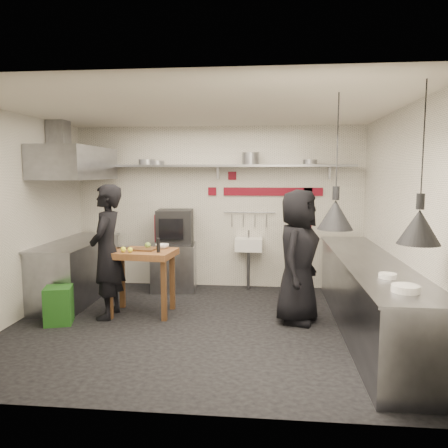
# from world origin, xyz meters

# --- Properties ---
(floor) EXTENTS (5.00, 5.00, 0.00)m
(floor) POSITION_xyz_m (0.00, 0.00, 0.00)
(floor) COLOR black
(floor) RESTS_ON ground
(ceiling) EXTENTS (5.00, 5.00, 0.00)m
(ceiling) POSITION_xyz_m (0.00, 0.00, 2.80)
(ceiling) COLOR silver
(ceiling) RESTS_ON floor
(wall_back) EXTENTS (5.00, 0.04, 2.80)m
(wall_back) POSITION_xyz_m (0.00, 2.10, 1.40)
(wall_back) COLOR beige
(wall_back) RESTS_ON floor
(wall_front) EXTENTS (5.00, 0.04, 2.80)m
(wall_front) POSITION_xyz_m (0.00, -2.10, 1.40)
(wall_front) COLOR beige
(wall_front) RESTS_ON floor
(wall_left) EXTENTS (0.04, 4.20, 2.80)m
(wall_left) POSITION_xyz_m (-2.50, 0.00, 1.40)
(wall_left) COLOR beige
(wall_left) RESTS_ON floor
(wall_right) EXTENTS (0.04, 4.20, 2.80)m
(wall_right) POSITION_xyz_m (2.50, 0.00, 1.40)
(wall_right) COLOR beige
(wall_right) RESTS_ON floor
(red_band_horiz) EXTENTS (1.70, 0.02, 0.14)m
(red_band_horiz) POSITION_xyz_m (0.95, 2.08, 1.68)
(red_band_horiz) COLOR maroon
(red_band_horiz) RESTS_ON wall_back
(red_band_vert) EXTENTS (0.14, 0.02, 1.10)m
(red_band_vert) POSITION_xyz_m (1.55, 2.08, 1.20)
(red_band_vert) COLOR maroon
(red_band_vert) RESTS_ON wall_back
(red_tile_a) EXTENTS (0.14, 0.02, 0.14)m
(red_tile_a) POSITION_xyz_m (0.25, 2.08, 1.95)
(red_tile_a) COLOR maroon
(red_tile_a) RESTS_ON wall_back
(red_tile_b) EXTENTS (0.14, 0.02, 0.14)m
(red_tile_b) POSITION_xyz_m (-0.10, 2.08, 1.68)
(red_tile_b) COLOR maroon
(red_tile_b) RESTS_ON wall_back
(back_shelf) EXTENTS (4.60, 0.34, 0.04)m
(back_shelf) POSITION_xyz_m (0.00, 1.92, 2.12)
(back_shelf) COLOR slate
(back_shelf) RESTS_ON wall_back
(shelf_bracket_left) EXTENTS (0.04, 0.06, 0.24)m
(shelf_bracket_left) POSITION_xyz_m (-1.90, 2.07, 2.02)
(shelf_bracket_left) COLOR slate
(shelf_bracket_left) RESTS_ON wall_back
(shelf_bracket_mid) EXTENTS (0.04, 0.06, 0.24)m
(shelf_bracket_mid) POSITION_xyz_m (0.00, 2.07, 2.02)
(shelf_bracket_mid) COLOR slate
(shelf_bracket_mid) RESTS_ON wall_back
(shelf_bracket_right) EXTENTS (0.04, 0.06, 0.24)m
(shelf_bracket_right) POSITION_xyz_m (1.90, 2.07, 2.02)
(shelf_bracket_right) COLOR slate
(shelf_bracket_right) RESTS_ON wall_back
(pan_far_left) EXTENTS (0.34, 0.34, 0.09)m
(pan_far_left) POSITION_xyz_m (-1.22, 1.92, 2.19)
(pan_far_left) COLOR slate
(pan_far_left) RESTS_ON back_shelf
(pan_mid_left) EXTENTS (0.26, 0.26, 0.07)m
(pan_mid_left) POSITION_xyz_m (-1.04, 1.92, 2.18)
(pan_mid_left) COLOR slate
(pan_mid_left) RESTS_ON back_shelf
(stock_pot) EXTENTS (0.37, 0.37, 0.20)m
(stock_pot) POSITION_xyz_m (0.57, 1.92, 2.24)
(stock_pot) COLOR slate
(stock_pot) RESTS_ON back_shelf
(pan_right) EXTENTS (0.24, 0.24, 0.08)m
(pan_right) POSITION_xyz_m (1.55, 1.92, 2.18)
(pan_right) COLOR slate
(pan_right) RESTS_ON back_shelf
(oven_stand) EXTENTS (0.78, 0.73, 0.80)m
(oven_stand) POSITION_xyz_m (-0.72, 1.75, 0.40)
(oven_stand) COLOR slate
(oven_stand) RESTS_ON floor
(combi_oven) EXTENTS (0.64, 0.60, 0.58)m
(combi_oven) POSITION_xyz_m (-0.70, 1.76, 1.09)
(combi_oven) COLOR black
(combi_oven) RESTS_ON oven_stand
(oven_door) EXTENTS (0.54, 0.08, 0.46)m
(oven_door) POSITION_xyz_m (-0.72, 1.53, 1.09)
(oven_door) COLOR maroon
(oven_door) RESTS_ON combi_oven
(oven_glass) EXTENTS (0.39, 0.06, 0.34)m
(oven_glass) POSITION_xyz_m (-0.70, 1.45, 1.09)
(oven_glass) COLOR black
(oven_glass) RESTS_ON oven_door
(hand_sink) EXTENTS (0.46, 0.34, 0.22)m
(hand_sink) POSITION_xyz_m (0.55, 1.92, 0.78)
(hand_sink) COLOR white
(hand_sink) RESTS_ON wall_back
(sink_tap) EXTENTS (0.03, 0.03, 0.14)m
(sink_tap) POSITION_xyz_m (0.55, 1.92, 0.96)
(sink_tap) COLOR slate
(sink_tap) RESTS_ON hand_sink
(sink_drain) EXTENTS (0.06, 0.06, 0.66)m
(sink_drain) POSITION_xyz_m (0.55, 1.88, 0.34)
(sink_drain) COLOR slate
(sink_drain) RESTS_ON floor
(utensil_rail) EXTENTS (0.90, 0.02, 0.02)m
(utensil_rail) POSITION_xyz_m (0.55, 2.06, 1.32)
(utensil_rail) COLOR slate
(utensil_rail) RESTS_ON wall_back
(counter_right) EXTENTS (0.70, 3.80, 0.90)m
(counter_right) POSITION_xyz_m (2.15, 0.00, 0.45)
(counter_right) COLOR slate
(counter_right) RESTS_ON floor
(counter_right_top) EXTENTS (0.76, 3.90, 0.03)m
(counter_right_top) POSITION_xyz_m (2.15, 0.00, 0.92)
(counter_right_top) COLOR slate
(counter_right_top) RESTS_ON counter_right
(plate_stack) EXTENTS (0.33, 0.33, 0.07)m
(plate_stack) POSITION_xyz_m (2.12, -1.48, 0.96)
(plate_stack) COLOR white
(plate_stack) RESTS_ON counter_right_top
(small_bowl_right) EXTENTS (0.20, 0.20, 0.05)m
(small_bowl_right) POSITION_xyz_m (2.10, -0.96, 0.96)
(small_bowl_right) COLOR white
(small_bowl_right) RESTS_ON counter_right_top
(counter_left) EXTENTS (0.70, 1.90, 0.90)m
(counter_left) POSITION_xyz_m (-2.15, 1.05, 0.45)
(counter_left) COLOR slate
(counter_left) RESTS_ON floor
(counter_left_top) EXTENTS (0.76, 2.00, 0.03)m
(counter_left_top) POSITION_xyz_m (-2.15, 1.05, 0.92)
(counter_left_top) COLOR slate
(counter_left_top) RESTS_ON counter_left
(extractor_hood) EXTENTS (0.78, 1.60, 0.50)m
(extractor_hood) POSITION_xyz_m (-2.10, 1.05, 2.15)
(extractor_hood) COLOR slate
(extractor_hood) RESTS_ON ceiling
(hood_duct) EXTENTS (0.28, 0.28, 0.50)m
(hood_duct) POSITION_xyz_m (-2.35, 1.05, 2.55)
(hood_duct) COLOR slate
(hood_duct) RESTS_ON ceiling
(green_bin) EXTENTS (0.43, 0.43, 0.50)m
(green_bin) POSITION_xyz_m (-1.89, -0.09, 0.25)
(green_bin) COLOR #20581A
(green_bin) RESTS_ON floor
(prep_table) EXTENTS (0.98, 0.73, 0.92)m
(prep_table) POSITION_xyz_m (-0.90, 0.42, 0.46)
(prep_table) COLOR brown
(prep_table) RESTS_ON floor
(cutting_board) EXTENTS (0.35, 0.26, 0.02)m
(cutting_board) POSITION_xyz_m (-0.86, 0.43, 0.93)
(cutting_board) COLOR #53341D
(cutting_board) RESTS_ON prep_table
(pepper_mill) EXTENTS (0.06, 0.06, 0.20)m
(pepper_mill) POSITION_xyz_m (-0.61, 0.28, 1.02)
(pepper_mill) COLOR black
(pepper_mill) RESTS_ON prep_table
(lemon_a) EXTENTS (0.08, 0.08, 0.07)m
(lemon_a) POSITION_xyz_m (-1.10, 0.24, 0.96)
(lemon_a) COLOR yellow
(lemon_a) RESTS_ON prep_table
(lemon_b) EXTENTS (0.07, 0.07, 0.07)m
(lemon_b) POSITION_xyz_m (-1.00, 0.24, 0.96)
(lemon_b) COLOR yellow
(lemon_b) RESTS_ON prep_table
(veg_ball) EXTENTS (0.10, 0.10, 0.09)m
(veg_ball) POSITION_xyz_m (-0.84, 0.55, 0.97)
(veg_ball) COLOR olive
(veg_ball) RESTS_ON prep_table
(steel_tray) EXTENTS (0.17, 0.12, 0.03)m
(steel_tray) POSITION_xyz_m (-1.20, 0.55, 0.94)
(steel_tray) COLOR slate
(steel_tray) RESTS_ON prep_table
(bowl) EXTENTS (0.25, 0.25, 0.06)m
(bowl) POSITION_xyz_m (-0.64, 0.61, 0.95)
(bowl) COLOR white
(bowl) RESTS_ON prep_table
(heat_lamp_near) EXTENTS (0.49, 0.49, 1.38)m
(heat_lamp_near) POSITION_xyz_m (1.56, -0.94, 2.11)
(heat_lamp_near) COLOR black
(heat_lamp_near) RESTS_ON ceiling
(heat_lamp_far) EXTENTS (0.47, 0.47, 1.43)m
(heat_lamp_far) POSITION_xyz_m (2.20, -1.51, 2.09)
(heat_lamp_far) COLOR black
(heat_lamp_far) RESTS_ON ceiling
(chef_left) EXTENTS (0.47, 0.70, 1.85)m
(chef_left) POSITION_xyz_m (-1.33, 0.25, 0.92)
(chef_left) COLOR black
(chef_left) RESTS_ON floor
(chef_right) EXTENTS (0.83, 1.02, 1.79)m
(chef_right) POSITION_xyz_m (1.28, 0.32, 0.89)
(chef_right) COLOR black
(chef_right) RESTS_ON floor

